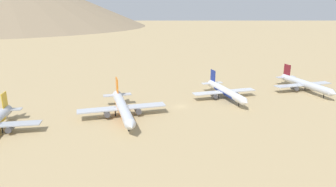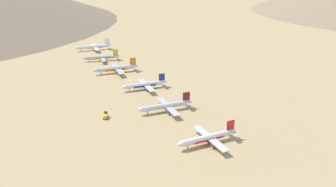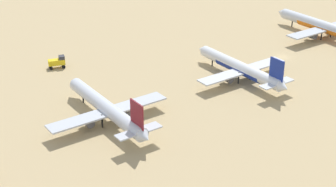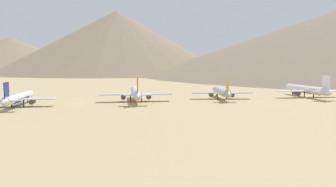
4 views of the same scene
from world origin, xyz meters
name	(u,v)px [view 1 (image 1 of 4)]	position (x,y,z in m)	size (l,w,h in m)	color
ground_plane	(181,107)	(0.00, 0.00, 0.00)	(1800.00, 1800.00, 0.00)	tan
parked_jet_2	(123,107)	(3.85, -27.06, 4.17)	(43.44, 35.35, 12.52)	silver
parked_jet_3	(225,91)	(-3.37, 24.47, 3.74)	(39.00, 31.72, 11.24)	silver
parked_jet_4	(305,84)	(-0.11, 70.17, 3.90)	(40.20, 32.70, 11.59)	silver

